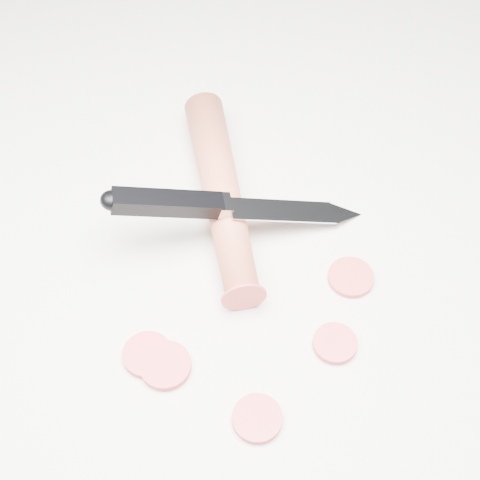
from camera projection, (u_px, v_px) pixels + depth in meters
ground at (209, 300)px, 0.55m from camera, size 2.40×2.40×0.00m
carrot at (221, 192)px, 0.59m from camera, size 0.13×0.21×0.03m
carrot_slice_0 at (165, 365)px, 0.51m from camera, size 0.04×0.04×0.01m
carrot_slice_1 at (335, 343)px, 0.52m from camera, size 0.03×0.03×0.01m
carrot_slice_2 at (257, 418)px, 0.49m from camera, size 0.04×0.04×0.01m
carrot_slice_3 at (351, 277)px, 0.56m from camera, size 0.04×0.04×0.01m
carrot_slice_4 at (147, 355)px, 0.51m from camera, size 0.04×0.04×0.01m
kitchen_knife at (239, 204)px, 0.56m from camera, size 0.21×0.13×0.07m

